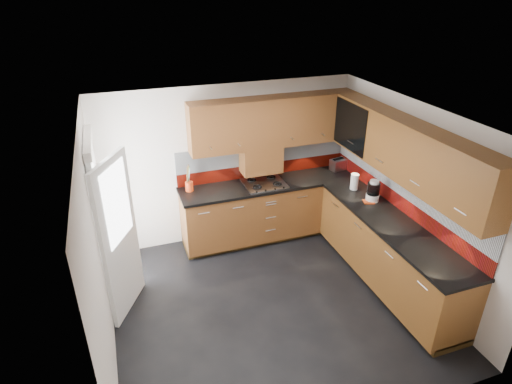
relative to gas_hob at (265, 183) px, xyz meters
name	(u,v)px	position (x,y,z in m)	size (l,w,h in m)	color
room	(273,199)	(-0.45, -1.47, 0.54)	(4.00, 3.80, 2.64)	black
base_cabinets	(322,231)	(0.62, -0.75, -0.52)	(2.70, 3.20, 0.95)	#5A2F14
countertop	(324,202)	(0.60, -0.77, -0.04)	(2.72, 3.22, 0.04)	black
backsplash	(333,174)	(0.83, -0.54, 0.25)	(2.70, 3.20, 0.54)	maroon
upper_cabinets	(339,136)	(0.78, -0.69, 0.88)	(2.50, 3.20, 0.72)	#5A2F14
extractor_hood	(261,159)	(0.00, 0.17, 0.32)	(0.60, 0.33, 0.40)	#5A2F14
glass_cabinet	(359,124)	(1.26, -0.40, 0.91)	(0.32, 0.80, 0.66)	black
back_door	(109,229)	(-2.23, -0.72, 0.08)	(0.42, 1.19, 2.04)	white
gas_hob	(265,183)	(0.00, 0.00, 0.00)	(0.61, 0.53, 0.05)	silver
utensil_pot	(189,185)	(-1.10, 0.16, 0.08)	(0.11, 0.11, 0.40)	#DF4115
toaster	(338,165)	(1.30, 0.12, 0.07)	(0.28, 0.20, 0.19)	silver
food_processor	(373,191)	(1.23, -0.97, 0.12)	(0.18, 0.18, 0.30)	white
paper_towel	(354,182)	(1.17, -0.58, 0.10)	(0.11, 0.11, 0.24)	white
orange_cloth	(369,202)	(1.15, -1.00, -0.01)	(0.14, 0.12, 0.02)	#D64717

